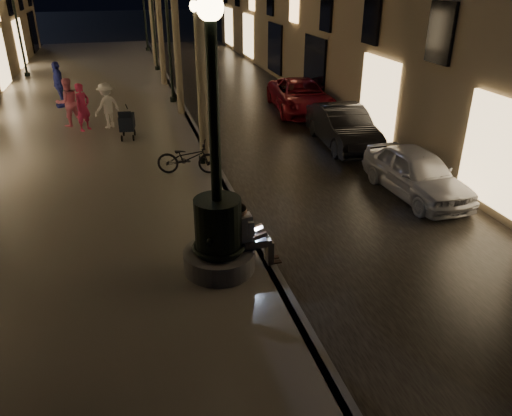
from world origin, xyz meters
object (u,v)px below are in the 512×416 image
object	(u,v)px
car_second	(343,127)
fountain_lamppost	(218,223)
car_front	(417,173)
car_third	(301,96)
lamp_curb_c	(153,15)
pedestrian_white	(107,105)
pedestrian_blue	(59,84)
stroller	(127,122)
lamp_curb_d	(144,5)
pedestrian_red	(83,107)
lamp_curb_a	(199,60)
lamp_left_c	(16,17)
pedestrian_pink	(68,102)
lamp_curb_b	(168,30)
seated_man_laptop	(249,233)
bicycle	(188,158)

from	to	relation	value
car_second	fountain_lamppost	bearing A→B (deg)	-125.80
car_front	car_third	distance (m)	9.07
lamp_curb_c	car_second	bearing A→B (deg)	-71.72
lamp_curb_c	car_second	world-z (taller)	lamp_curb_c
pedestrian_white	pedestrian_blue	distance (m)	4.23
stroller	lamp_curb_d	bearing A→B (deg)	90.99
pedestrian_red	pedestrian_blue	world-z (taller)	pedestrian_blue
pedestrian_blue	car_front	bearing A→B (deg)	27.13
lamp_curb_a	fountain_lamppost	bearing A→B (deg)	-96.65
lamp_left_c	fountain_lamppost	bearing A→B (deg)	-73.78
car_front	car_second	world-z (taller)	car_second
lamp_curb_a	pedestrian_pink	distance (m)	6.99
lamp_curb_c	pedestrian_pink	size ratio (longest dim) A/B	2.71
stroller	lamp_curb_b	bearing A→B (deg)	73.60
stroller	car_second	world-z (taller)	same
lamp_curb_b	car_second	distance (m)	9.04
stroller	pedestrian_red	world-z (taller)	pedestrian_red
seated_man_laptop	car_third	xyz separation A→B (m)	(5.24, 11.65, -0.25)
seated_man_laptop	lamp_left_c	bearing A→B (deg)	107.68
lamp_curb_d	stroller	xyz separation A→B (m)	(-2.12, -20.96, -2.45)
lamp_curb_b	lamp_curb_d	size ratio (longest dim) A/B	1.00
lamp_curb_c	pedestrian_red	size ratio (longest dim) A/B	2.83
pedestrian_red	pedestrian_pink	distance (m)	0.91
fountain_lamppost	seated_man_laptop	bearing A→B (deg)	0.00
lamp_curb_a	lamp_curb_d	xyz separation A→B (m)	(0.00, 24.00, 0.00)
seated_man_laptop	lamp_curb_a	xyz separation A→B (m)	(0.09, 6.00, 2.32)
fountain_lamppost	lamp_curb_b	distance (m)	14.16
stroller	bicycle	size ratio (longest dim) A/B	0.65
lamp_left_c	pedestrian_white	distance (m)	12.37
fountain_lamppost	lamp_curb_b	xyz separation A→B (m)	(0.70, 14.00, 2.02)
lamp_curb_a	car_front	world-z (taller)	lamp_curb_a
lamp_left_c	stroller	size ratio (longest dim) A/B	4.14
lamp_curb_a	bicycle	size ratio (longest dim) A/B	2.70
car_front	car_second	distance (m)	4.34
lamp_curb_b	car_third	distance (m)	6.22
pedestrian_blue	fountain_lamppost	bearing A→B (deg)	2.76
car_second	bicycle	size ratio (longest dim) A/B	2.31
pedestrian_pink	pedestrian_blue	world-z (taller)	pedestrian_blue
car_third	pedestrian_pink	xyz separation A→B (m)	(-9.29, -0.44, 0.42)
lamp_curb_d	stroller	distance (m)	21.21
car_second	lamp_curb_a	bearing A→B (deg)	-166.00
lamp_left_c	car_second	xyz separation A→B (m)	(12.09, -15.09, -2.55)
car_third	car_second	bearing A→B (deg)	-86.02
lamp_curb_b	lamp_curb_a	bearing A→B (deg)	-90.00
lamp_left_c	bicycle	size ratio (longest dim) A/B	2.70
lamp_curb_a	car_second	distance (m)	5.68
lamp_curb_c	car_third	distance (m)	11.85
lamp_curb_d	seated_man_laptop	bearing A→B (deg)	-90.17
lamp_left_c	bicycle	distance (m)	18.18
lamp_curb_a	lamp_curb_c	distance (m)	16.00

